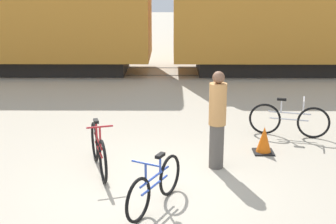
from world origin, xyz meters
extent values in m
plane|color=#B2A893|center=(0.00, 0.00, 0.00)|extent=(80.00, 80.00, 0.00)
cube|color=black|center=(-6.05, 9.96, 0.28)|extent=(9.44, 2.28, 0.55)
cube|color=black|center=(6.05, 9.96, 0.28)|extent=(9.44, 2.28, 0.55)
cube|color=#C67F28|center=(6.05, 9.96, 2.13)|extent=(11.24, 3.03, 3.16)
cube|color=#4C4238|center=(0.00, 9.24, 0.01)|extent=(59.54, 0.07, 0.01)
cube|color=#4C4238|center=(0.00, 10.67, 0.01)|extent=(59.54, 0.07, 0.01)
torus|color=black|center=(3.46, 2.51, 0.35)|extent=(0.69, 0.24, 0.71)
torus|color=black|center=(2.45, 2.79, 0.35)|extent=(0.69, 0.24, 0.71)
cylinder|color=silver|center=(2.95, 2.65, 0.53)|extent=(0.90, 0.28, 0.04)
cylinder|color=silver|center=(2.95, 2.65, 0.39)|extent=(0.82, 0.26, 0.04)
cylinder|color=silver|center=(2.78, 2.70, 0.68)|extent=(0.04, 0.04, 0.30)
cube|color=black|center=(2.78, 2.70, 0.83)|extent=(0.21, 0.13, 0.05)
cylinder|color=silver|center=(3.23, 2.57, 0.70)|extent=(0.04, 0.04, 0.33)
cylinder|color=silver|center=(3.23, 2.57, 0.86)|extent=(0.15, 0.45, 0.03)
torus|color=black|center=(-0.82, 0.18, 0.38)|extent=(0.27, 0.74, 0.76)
torus|color=black|center=(-1.11, 1.18, 0.38)|extent=(0.27, 0.74, 0.76)
cylinder|color=#A31E23|center=(-0.96, 0.68, 0.58)|extent=(0.30, 0.89, 0.04)
cylinder|color=#A31E23|center=(-0.96, 0.68, 0.42)|extent=(0.27, 0.81, 0.04)
cylinder|color=#A31E23|center=(-1.02, 0.85, 0.74)|extent=(0.04, 0.04, 0.32)
cube|color=black|center=(-1.02, 0.85, 0.90)|extent=(0.13, 0.21, 0.05)
cylinder|color=#A31E23|center=(-0.88, 0.40, 0.76)|extent=(0.04, 0.04, 0.36)
cylinder|color=#A31E23|center=(-0.88, 0.40, 0.93)|extent=(0.45, 0.16, 0.03)
torus|color=black|center=(-0.12, -1.16, 0.34)|extent=(0.35, 0.62, 0.67)
torus|color=black|center=(0.33, -0.28, 0.34)|extent=(0.35, 0.62, 0.67)
cylinder|color=#3351B7|center=(0.10, -0.72, 0.51)|extent=(0.43, 0.79, 0.04)
cylinder|color=#3351B7|center=(0.10, -0.72, 0.37)|extent=(0.39, 0.72, 0.04)
cylinder|color=#3351B7|center=(0.18, -0.56, 0.65)|extent=(0.04, 0.04, 0.28)
cube|color=black|center=(0.18, -0.56, 0.79)|extent=(0.16, 0.21, 0.05)
cylinder|color=#3351B7|center=(-0.02, -0.96, 0.67)|extent=(0.04, 0.04, 0.31)
cylinder|color=#3351B7|center=(-0.02, -0.96, 0.82)|extent=(0.42, 0.24, 0.03)
cylinder|color=#514C47|center=(1.19, 0.86, 0.42)|extent=(0.27, 0.27, 0.84)
cylinder|color=tan|center=(1.19, 0.86, 1.22)|extent=(0.32, 0.32, 0.76)
sphere|color=brown|center=(1.19, 0.86, 1.71)|extent=(0.22, 0.22, 0.22)
cube|color=black|center=(2.21, 1.61, 0.01)|extent=(0.40, 0.40, 0.03)
cone|color=orange|center=(2.21, 1.61, 0.28)|extent=(0.32, 0.32, 0.55)
camera|label=1|loc=(0.35, -7.24, 3.42)|focal=50.00mm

